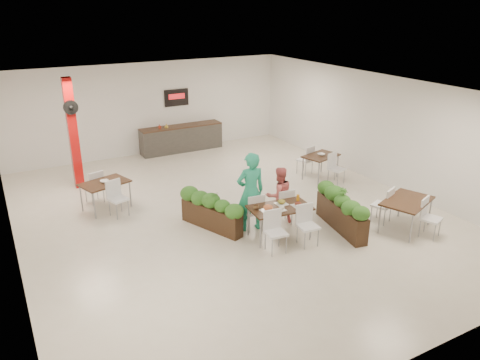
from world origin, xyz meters
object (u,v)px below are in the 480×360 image
object	(u,v)px
service_counter	(181,138)
main_table	(280,212)
red_column	(73,133)
diner_woman	(279,195)
side_table_b	(321,159)
planter_left	(211,209)
side_table_a	(105,187)
side_table_c	(407,205)
planter_right	(342,210)
diner_man	(251,192)

from	to	relation	value
service_counter	main_table	distance (m)	7.35
red_column	diner_woman	xyz separation A→B (m)	(3.84, -4.81, -0.92)
main_table	side_table_b	world-z (taller)	same
planter_left	side_table_a	bearing A→B (deg)	129.20
side_table_a	planter_left	bearing A→B (deg)	-67.71
main_table	side_table_c	size ratio (longest dim) A/B	1.04
side_table_b	side_table_c	bearing A→B (deg)	-111.08
planter_right	side_table_c	distance (m)	1.53
main_table	side_table_a	world-z (taller)	same
main_table	diner_woman	world-z (taller)	diner_woman
main_table	side_table_b	distance (m)	4.14
service_counter	diner_man	size ratio (longest dim) A/B	1.56
service_counter	side_table_b	world-z (taller)	service_counter
diner_man	planter_right	xyz separation A→B (m)	(1.90, -1.04, -0.46)
side_table_a	side_table_b	bearing A→B (deg)	-24.91
service_counter	planter_left	world-z (taller)	service_counter
main_table	diner_man	distance (m)	0.83
main_table	planter_left	bearing A→B (deg)	136.46
diner_woman	service_counter	bearing A→B (deg)	-85.49
service_counter	planter_right	distance (m)	7.77
red_column	service_counter	distance (m)	4.56
service_counter	side_table_b	distance (m)	5.42
side_table_a	side_table_c	bearing A→B (deg)	-54.63
diner_man	main_table	bearing A→B (deg)	126.67
side_table_a	diner_woman	bearing A→B (deg)	-55.74
service_counter	planter_left	size ratio (longest dim) A/B	1.72
service_counter	planter_right	bearing A→B (deg)	-83.03
diner_man	side_table_c	size ratio (longest dim) A/B	1.16
side_table_b	side_table_c	world-z (taller)	same
red_column	side_table_a	distance (m)	2.24
side_table_a	service_counter	bearing A→B (deg)	29.23
planter_left	red_column	bearing A→B (deg)	117.35
side_table_c	service_counter	bearing A→B (deg)	83.96
planter_left	planter_right	bearing A→B (deg)	-29.32
side_table_b	planter_right	bearing A→B (deg)	-135.17
planter_left	side_table_a	xyz separation A→B (m)	(-1.92, 2.36, 0.13)
side_table_a	side_table_c	xyz separation A→B (m)	(5.96, -4.61, 0.01)
main_table	side_table_b	size ratio (longest dim) A/B	1.04
service_counter	red_column	bearing A→B (deg)	-155.00
diner_man	red_column	bearing A→B (deg)	-51.82
main_table	diner_man	world-z (taller)	diner_man
diner_woman	main_table	bearing A→B (deg)	63.76
side_table_c	side_table_b	bearing A→B (deg)	63.23
diner_man	side_table_a	distance (m)	3.95
side_table_a	main_table	bearing A→B (deg)	-65.16
service_counter	diner_man	world-z (taller)	service_counter
service_counter	diner_man	bearing A→B (deg)	-98.18
main_table	side_table_a	distance (m)	4.68
red_column	side_table_a	size ratio (longest dim) A/B	1.91
diner_man	diner_woman	xyz separation A→B (m)	(0.80, 0.00, -0.24)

